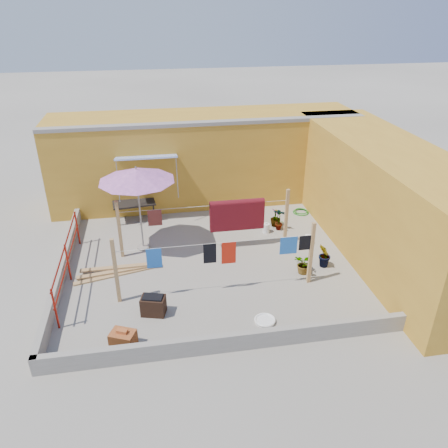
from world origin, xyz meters
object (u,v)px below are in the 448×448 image
(water_jug_b, at_px, (308,239))
(green_hose, at_px, (301,212))
(white_basin, at_px, (265,320))
(water_jug_a, at_px, (266,228))
(plant_back_a, at_px, (227,210))
(brazier, at_px, (153,305))
(patio_umbrella, at_px, (136,176))
(brick_stack, at_px, (123,339))
(outdoor_table, at_px, (134,204))

(water_jug_b, height_order, green_hose, water_jug_b)
(white_basin, bearing_deg, water_jug_a, 75.05)
(water_jug_b, height_order, plant_back_a, plant_back_a)
(white_basin, xyz_separation_m, water_jug_a, (1.16, 4.35, 0.11))
(brazier, relative_size, green_hose, 1.15)
(patio_umbrella, height_order, white_basin, patio_umbrella)
(water_jug_b, xyz_separation_m, green_hose, (0.51, 2.17, -0.11))
(water_jug_a, bearing_deg, white_basin, -104.95)
(patio_umbrella, distance_m, brick_stack, 4.81)
(patio_umbrella, height_order, brazier, patio_umbrella)
(patio_umbrella, distance_m, plant_back_a, 3.78)
(brazier, distance_m, water_jug_a, 5.18)
(brazier, bearing_deg, plant_back_a, 60.63)
(green_hose, xyz_separation_m, plant_back_a, (-2.72, -0.13, 0.33))
(water_jug_a, distance_m, green_hose, 2.03)
(plant_back_a, bearing_deg, brazier, -119.37)
(patio_umbrella, bearing_deg, brick_stack, -96.10)
(white_basin, relative_size, water_jug_b, 1.55)
(brick_stack, xyz_separation_m, plant_back_a, (3.32, 5.70, 0.17))
(outdoor_table, relative_size, white_basin, 2.89)
(brick_stack, bearing_deg, water_jug_b, 33.51)
(water_jug_a, distance_m, water_jug_b, 1.45)
(white_basin, height_order, green_hose, white_basin)
(outdoor_table, distance_m, white_basin, 6.77)
(water_jug_a, relative_size, water_jug_b, 1.08)
(patio_umbrella, xyz_separation_m, outdoor_table, (-0.26, 2.01, -1.78))
(outdoor_table, height_order, water_jug_b, outdoor_table)
(brazier, distance_m, white_basin, 2.70)
(patio_umbrella, bearing_deg, water_jug_b, -6.74)
(outdoor_table, xyz_separation_m, white_basin, (3.07, -6.01, -0.55))
(brick_stack, bearing_deg, patio_umbrella, 83.90)
(white_basin, bearing_deg, patio_umbrella, 125.09)
(white_basin, relative_size, plant_back_a, 0.70)
(white_basin, height_order, water_jug_b, water_jug_b)
(brazier, distance_m, green_hose, 7.20)
(brick_stack, distance_m, water_jug_a, 6.39)
(white_basin, xyz_separation_m, green_hose, (2.77, 5.57, -0.01))
(patio_umbrella, height_order, water_jug_a, patio_umbrella)
(outdoor_table, height_order, green_hose, outdoor_table)
(brazier, height_order, plant_back_a, plant_back_a)
(outdoor_table, height_order, white_basin, outdoor_table)
(brazier, bearing_deg, outdoor_table, 95.32)
(brick_stack, distance_m, brazier, 1.23)
(plant_back_a, bearing_deg, white_basin, -90.55)
(patio_umbrella, height_order, outdoor_table, patio_umbrella)
(water_jug_b, bearing_deg, brazier, -151.42)
(green_hose, bearing_deg, outdoor_table, 175.71)
(patio_umbrella, height_order, brick_stack, patio_umbrella)
(brazier, bearing_deg, water_jug_a, 43.72)
(plant_back_a, bearing_deg, patio_umbrella, -153.31)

